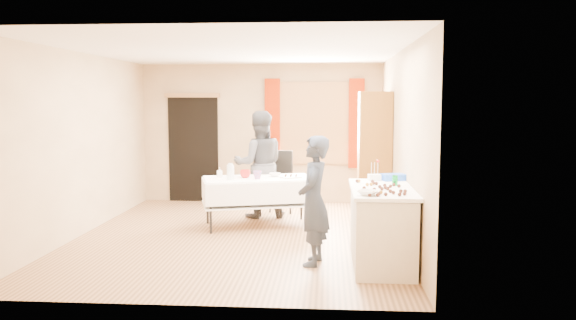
# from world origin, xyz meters

# --- Properties ---
(floor) EXTENTS (4.50, 5.50, 0.02)m
(floor) POSITION_xyz_m (0.00, 0.00, -0.01)
(floor) COLOR #9E7047
(floor) RESTS_ON ground
(ceiling) EXTENTS (4.50, 5.50, 0.02)m
(ceiling) POSITION_xyz_m (0.00, 0.00, 2.61)
(ceiling) COLOR white
(ceiling) RESTS_ON floor
(wall_back) EXTENTS (4.50, 0.02, 2.60)m
(wall_back) POSITION_xyz_m (0.00, 2.76, 1.30)
(wall_back) COLOR tan
(wall_back) RESTS_ON floor
(wall_front) EXTENTS (4.50, 0.02, 2.60)m
(wall_front) POSITION_xyz_m (0.00, -2.76, 1.30)
(wall_front) COLOR tan
(wall_front) RESTS_ON floor
(wall_left) EXTENTS (0.02, 5.50, 2.60)m
(wall_left) POSITION_xyz_m (-2.26, 0.00, 1.30)
(wall_left) COLOR tan
(wall_left) RESTS_ON floor
(wall_right) EXTENTS (0.02, 5.50, 2.60)m
(wall_right) POSITION_xyz_m (2.26, 0.00, 1.30)
(wall_right) COLOR tan
(wall_right) RESTS_ON floor
(window_frame) EXTENTS (1.32, 0.06, 1.52)m
(window_frame) POSITION_xyz_m (1.00, 2.72, 1.50)
(window_frame) COLOR olive
(window_frame) RESTS_ON wall_back
(window_pane) EXTENTS (1.20, 0.02, 1.40)m
(window_pane) POSITION_xyz_m (1.00, 2.71, 1.50)
(window_pane) COLOR white
(window_pane) RESTS_ON wall_back
(curtain_left) EXTENTS (0.28, 0.06, 1.65)m
(curtain_left) POSITION_xyz_m (0.22, 2.67, 1.50)
(curtain_left) COLOR #921F01
(curtain_left) RESTS_ON wall_back
(curtain_right) EXTENTS (0.28, 0.06, 1.65)m
(curtain_right) POSITION_xyz_m (1.78, 2.67, 1.50)
(curtain_right) COLOR #921F01
(curtain_right) RESTS_ON wall_back
(doorway) EXTENTS (0.95, 0.04, 2.00)m
(doorway) POSITION_xyz_m (-1.30, 2.73, 1.00)
(doorway) COLOR black
(doorway) RESTS_ON floor
(door_lintel) EXTENTS (1.05, 0.06, 0.08)m
(door_lintel) POSITION_xyz_m (-1.30, 2.70, 2.02)
(door_lintel) COLOR olive
(door_lintel) RESTS_ON wall_back
(cabinet) EXTENTS (0.50, 0.60, 2.06)m
(cabinet) POSITION_xyz_m (1.99, 1.10, 1.03)
(cabinet) COLOR brown
(cabinet) RESTS_ON floor
(counter) EXTENTS (0.71, 1.50, 0.91)m
(counter) POSITION_xyz_m (1.89, -1.26, 0.45)
(counter) COLOR beige
(counter) RESTS_ON floor
(party_table) EXTENTS (1.84, 1.28, 0.75)m
(party_table) POSITION_xyz_m (0.21, 0.64, 0.44)
(party_table) COLOR black
(party_table) RESTS_ON floor
(chair) EXTENTS (0.57, 0.57, 1.08)m
(chair) POSITION_xyz_m (0.40, 1.49, 0.32)
(chair) COLOR black
(chair) RESTS_ON floor
(girl) EXTENTS (0.64, 0.50, 1.51)m
(girl) POSITION_xyz_m (1.10, -1.32, 0.76)
(girl) COLOR #222A3A
(girl) RESTS_ON floor
(woman) EXTENTS (1.13, 1.02, 1.75)m
(woman) POSITION_xyz_m (0.14, 1.33, 0.88)
(woman) COLOR black
(woman) RESTS_ON floor
(soda_can) EXTENTS (0.09, 0.09, 0.12)m
(soda_can) POSITION_xyz_m (2.06, -1.07, 0.97)
(soda_can) COLOR #0B9A35
(soda_can) RESTS_ON counter
(mixing_bowl) EXTENTS (0.38, 0.38, 0.05)m
(mixing_bowl) POSITION_xyz_m (1.69, -1.80, 0.94)
(mixing_bowl) COLOR white
(mixing_bowl) RESTS_ON counter
(foam_block) EXTENTS (0.17, 0.13, 0.08)m
(foam_block) POSITION_xyz_m (1.85, -0.68, 0.95)
(foam_block) COLOR white
(foam_block) RESTS_ON counter
(blue_basket) EXTENTS (0.35, 0.28, 0.08)m
(blue_basket) POSITION_xyz_m (2.09, -0.63, 0.95)
(blue_basket) COLOR blue
(blue_basket) RESTS_ON counter
(pitcher) EXTENTS (0.14, 0.14, 0.22)m
(pitcher) POSITION_xyz_m (-0.18, 0.41, 0.86)
(pitcher) COLOR silver
(pitcher) RESTS_ON party_table
(cup_red) EXTENTS (0.20, 0.20, 0.12)m
(cup_red) POSITION_xyz_m (0.01, 0.62, 0.81)
(cup_red) COLOR red
(cup_red) RESTS_ON party_table
(cup_rainbow) EXTENTS (0.18, 0.18, 0.12)m
(cup_rainbow) POSITION_xyz_m (0.21, 0.50, 0.81)
(cup_rainbow) COLOR red
(cup_rainbow) RESTS_ON party_table
(small_bowl) EXTENTS (0.19, 0.19, 0.05)m
(small_bowl) POSITION_xyz_m (0.44, 0.81, 0.78)
(small_bowl) COLOR white
(small_bowl) RESTS_ON party_table
(pastry_tray) EXTENTS (0.34, 0.32, 0.02)m
(pastry_tray) POSITION_xyz_m (0.70, 0.67, 0.76)
(pastry_tray) COLOR white
(pastry_tray) RESTS_ON party_table
(bottle) EXTENTS (0.12, 0.12, 0.16)m
(bottle) POSITION_xyz_m (-0.39, 0.64, 0.83)
(bottle) COLOR white
(bottle) RESTS_ON party_table
(cake_balls) EXTENTS (0.53, 1.07, 0.04)m
(cake_balls) POSITION_xyz_m (1.87, -1.45, 0.93)
(cake_balls) COLOR #3F2314
(cake_balls) RESTS_ON counter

